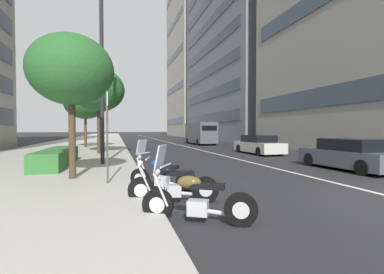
% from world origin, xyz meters
% --- Properties ---
extents(sidewalk_right_plaza, '(160.00, 9.46, 0.15)m').
position_xyz_m(sidewalk_right_plaza, '(30.00, 10.78, 0.07)').
color(sidewalk_right_plaza, '#B2ADA3').
rests_on(sidewalk_right_plaza, ground).
extents(lane_centre_stripe, '(110.00, 0.16, 0.01)m').
position_xyz_m(lane_centre_stripe, '(35.00, 0.00, 0.00)').
color(lane_centre_stripe, silver).
rests_on(lane_centre_stripe, ground).
extents(motorcycle_second_in_row, '(1.14, 2.00, 1.47)m').
position_xyz_m(motorcycle_second_in_row, '(-0.09, 5.50, 0.43)').
color(motorcycle_second_in_row, black).
rests_on(motorcycle_second_in_row, ground).
extents(motorcycle_under_tarp, '(0.78, 2.13, 1.09)m').
position_xyz_m(motorcycle_under_tarp, '(1.40, 5.64, 0.41)').
color(motorcycle_under_tarp, black).
rests_on(motorcycle_under_tarp, ground).
extents(motorcycle_by_sign_pole, '(1.38, 1.74, 1.46)m').
position_xyz_m(motorcycle_by_sign_pole, '(2.78, 5.70, 0.43)').
color(motorcycle_by_sign_pole, black).
rests_on(motorcycle_by_sign_pole, ground).
extents(car_following_behind, '(4.38, 1.87, 1.36)m').
position_xyz_m(car_following_behind, '(4.58, -2.89, 0.65)').
color(car_following_behind, '#4C515B').
rests_on(car_following_behind, ground).
extents(car_mid_block_traffic, '(4.56, 1.84, 1.35)m').
position_xyz_m(car_mid_block_traffic, '(12.61, -2.99, 0.64)').
color(car_mid_block_traffic, beige).
rests_on(car_mid_block_traffic, ground).
extents(delivery_van_ahead, '(6.13, 2.28, 2.57)m').
position_xyz_m(delivery_van_ahead, '(25.78, -2.71, 1.38)').
color(delivery_van_ahead, '#4C5156').
rests_on(delivery_van_ahead, ground).
extents(parking_sign_by_curb, '(0.32, 0.06, 2.76)m').
position_xyz_m(parking_sign_by_curb, '(3.49, 7.19, 1.88)').
color(parking_sign_by_curb, '#47494C').
rests_on(parking_sign_by_curb, sidewalk_right_plaza).
extents(street_lamp_with_banners, '(1.26, 2.63, 8.79)m').
position_xyz_m(street_lamp_with_banners, '(8.36, 7.20, 5.35)').
color(street_lamp_with_banners, '#232326').
rests_on(street_lamp_with_banners, sidewalk_right_plaza).
extents(clipped_hedge_bed, '(5.31, 1.10, 0.72)m').
position_xyz_m(clipped_hedge_bed, '(8.41, 9.51, 0.51)').
color(clipped_hedge_bed, '#337033').
rests_on(clipped_hedge_bed, sidewalk_right_plaza).
extents(street_tree_far_plaza, '(2.69, 2.69, 4.70)m').
position_xyz_m(street_tree_far_plaza, '(4.67, 8.33, 3.69)').
color(street_tree_far_plaza, '#473323').
rests_on(street_tree_far_plaza, sidewalk_right_plaza).
extents(street_tree_mid_sidewalk, '(3.42, 3.42, 5.71)m').
position_xyz_m(street_tree_mid_sidewalk, '(14.20, 8.06, 4.39)').
color(street_tree_mid_sidewalk, '#473323').
rests_on(street_tree_mid_sidewalk, sidewalk_right_plaza).
extents(street_tree_by_lamp_post, '(3.80, 3.80, 5.81)m').
position_xyz_m(street_tree_by_lamp_post, '(21.73, 9.66, 4.34)').
color(street_tree_by_lamp_post, '#473323').
rests_on(street_tree_by_lamp_post, sidewalk_right_plaza).
extents(office_tower_far_left_down_avenue, '(27.67, 16.70, 45.70)m').
position_xyz_m(office_tower_far_left_down_avenue, '(38.51, -16.35, 22.85)').
color(office_tower_far_left_down_avenue, slate).
rests_on(office_tower_far_left_down_avenue, ground).
extents(office_tower_mid_left, '(22.29, 21.86, 50.16)m').
position_xyz_m(office_tower_mid_left, '(65.85, -18.94, 25.08)').
color(office_tower_mid_left, '#B7B2A3').
rests_on(office_tower_mid_left, ground).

